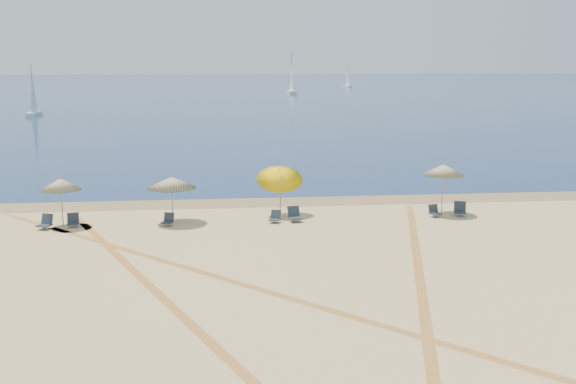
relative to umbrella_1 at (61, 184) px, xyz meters
name	(u,v)px	position (x,y,z in m)	size (l,w,h in m)	color
ocean	(226,84)	(10.73, 205.56, -1.99)	(500.00, 500.00, 0.00)	#0C2151
wet_sand	(280,201)	(10.73, 4.56, -2.00)	(500.00, 500.00, 0.00)	olive
umbrella_1	(61,184)	(0.00, 0.00, 0.00)	(1.87, 1.87, 2.34)	gray
umbrella_2	(172,183)	(5.10, 0.18, -0.05)	(2.35, 2.35, 2.29)	gray
umbrella_3	(280,175)	(10.38, 1.16, 0.07)	(2.31, 2.31, 2.84)	gray
umbrella_4	(443,170)	(18.60, 0.62, 0.26)	(2.09, 2.09, 2.61)	gray
chair_2	(45,222)	(-0.68, -0.46, -1.70)	(0.75, 0.81, 0.68)	#1C242D
chair_3	(73,221)	(0.51, -0.20, -1.72)	(0.62, 0.70, 0.64)	#1C242D
chair_4	(168,220)	(4.92, -0.39, -1.74)	(0.64, 0.69, 0.59)	#1C242D
chair_5	(275,217)	(10.01, -0.34, -1.74)	(0.66, 0.71, 0.59)	#1C242D
chair_6	(294,215)	(10.96, -0.23, -1.69)	(0.71, 0.79, 0.71)	#1C242D
chair_7	(434,211)	(18.03, 0.04, -1.74)	(0.59, 0.66, 0.60)	#1C242D
chair_8	(460,210)	(19.37, 0.11, -1.69)	(0.77, 0.84, 0.71)	#1C242D
sailboat_0	(33,100)	(-19.08, 68.72, 0.20)	(1.29, 4.90, 7.28)	white
sailboat_1	(292,81)	(25.54, 132.26, 1.09)	(1.79, 6.87, 10.23)	white
sailboat_2	(348,81)	(47.70, 174.43, -0.03)	(1.99, 4.52, 6.53)	white
tire_tracks	(260,290)	(8.67, -9.96, -2.00)	(44.71, 42.12, 0.00)	tan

